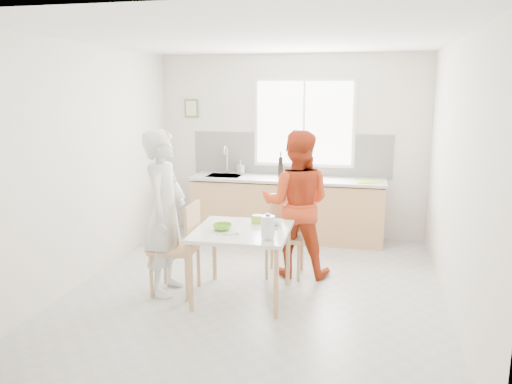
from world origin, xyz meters
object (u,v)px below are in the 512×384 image
(chair_left, at_px, (181,244))
(milk_jug, at_px, (268,226))
(person_white, at_px, (165,213))
(bowl_green, at_px, (222,227))
(dining_table, at_px, (242,237))
(wine_bottle_b, at_px, (281,167))
(person_red, at_px, (296,204))
(wine_bottle_a, at_px, (294,166))
(bowl_white, at_px, (274,223))
(chair_far, at_px, (286,231))

(chair_left, bearing_deg, milk_jug, 74.32)
(milk_jug, bearing_deg, chair_left, 164.32)
(person_white, height_order, bowl_green, person_white)
(dining_table, distance_m, wine_bottle_b, 2.33)
(person_red, height_order, wine_bottle_a, person_red)
(bowl_white, distance_m, wine_bottle_b, 2.08)
(person_red, relative_size, bowl_green, 8.69)
(chair_far, xyz_separation_m, person_white, (-1.17, -0.86, 0.37))
(wine_bottle_b, bearing_deg, chair_left, -106.19)
(person_white, distance_m, bowl_white, 1.18)
(milk_jug, bearing_deg, wine_bottle_b, 95.74)
(bowl_white, xyz_separation_m, wine_bottle_a, (-0.10, 2.06, 0.30))
(person_white, height_order, wine_bottle_a, person_white)
(bowl_green, xyz_separation_m, wine_bottle_b, (0.20, 2.35, 0.29))
(chair_far, xyz_separation_m, wine_bottle_a, (-0.13, 1.49, 0.56))
(milk_jug, xyz_separation_m, wine_bottle_b, (-0.33, 2.57, 0.19))
(dining_table, relative_size, wine_bottle_a, 3.14)
(chair_far, xyz_separation_m, bowl_white, (-0.03, -0.57, 0.26))
(wine_bottle_b, bearing_deg, person_white, -109.96)
(person_white, height_order, bowl_white, person_white)
(dining_table, height_order, bowl_green, bowl_green)
(chair_far, bearing_deg, dining_table, -113.07)
(chair_far, height_order, bowl_green, chair_far)
(person_red, distance_m, wine_bottle_b, 1.55)
(chair_far, relative_size, bowl_white, 4.78)
(chair_far, distance_m, wine_bottle_b, 1.60)
(bowl_white, height_order, wine_bottle_a, wine_bottle_a)
(chair_left, relative_size, milk_jug, 4.23)
(chair_left, xyz_separation_m, wine_bottle_b, (0.67, 2.32, 0.52))
(chair_left, bearing_deg, person_white, -90.00)
(bowl_white, bearing_deg, wine_bottle_a, 92.69)
(dining_table, height_order, wine_bottle_a, wine_bottle_a)
(chair_left, height_order, wine_bottle_a, wine_bottle_a)
(bowl_white, bearing_deg, person_white, -166.04)
(bowl_white, bearing_deg, bowl_green, -147.40)
(bowl_green, bearing_deg, person_red, 53.63)
(bowl_white, distance_m, wine_bottle_a, 2.09)
(chair_far, distance_m, person_red, 0.37)
(chair_left, xyz_separation_m, wine_bottle_a, (0.87, 2.34, 0.53))
(chair_left, height_order, bowl_green, chair_left)
(milk_jug, bearing_deg, person_red, 82.18)
(chair_far, height_order, person_red, person_red)
(person_white, relative_size, milk_jug, 7.50)
(person_white, relative_size, bowl_green, 8.95)
(bowl_green, relative_size, wine_bottle_a, 0.62)
(chair_left, xyz_separation_m, milk_jug, (1.01, -0.25, 0.33))
(chair_far, relative_size, wine_bottle_a, 2.96)
(chair_far, height_order, wine_bottle_b, wine_bottle_b)
(chair_far, bearing_deg, wine_bottle_b, 100.95)
(bowl_green, relative_size, wine_bottle_b, 0.66)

